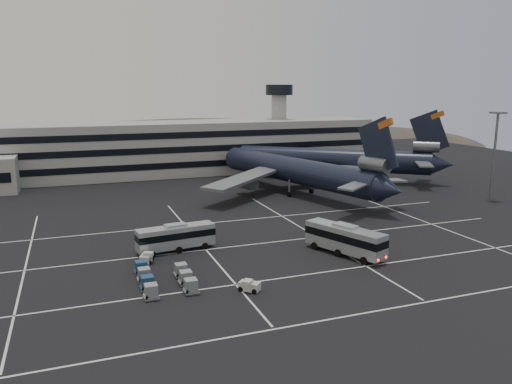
% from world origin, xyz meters
% --- Properties ---
extents(ground, '(260.00, 260.00, 0.00)m').
position_xyz_m(ground, '(0.00, 0.00, 0.00)').
color(ground, black).
rests_on(ground, ground).
extents(lane_markings, '(90.00, 55.62, 0.01)m').
position_xyz_m(lane_markings, '(0.95, 0.72, 0.01)').
color(lane_markings, silver).
rests_on(lane_markings, ground).
extents(terminal, '(125.00, 26.00, 24.00)m').
position_xyz_m(terminal, '(-2.95, 71.14, 6.93)').
color(terminal, gray).
rests_on(terminal, ground).
extents(hills, '(352.00, 180.00, 44.00)m').
position_xyz_m(hills, '(17.99, 170.00, -12.07)').
color(hills, '#38332B').
rests_on(hills, ground).
extents(lightpole_right, '(2.40, 2.40, 18.28)m').
position_xyz_m(lightpole_right, '(58.00, 15.00, 11.82)').
color(lightpole_right, slate).
rests_on(lightpole_right, ground).
extents(trijet_main, '(45.75, 56.80, 18.08)m').
position_xyz_m(trijet_main, '(22.75, 35.01, 5.25)').
color(trijet_main, black).
rests_on(trijet_main, ground).
extents(trijet_far, '(48.47, 40.74, 18.08)m').
position_xyz_m(trijet_far, '(39.34, 47.23, 5.43)').
color(trijet_far, black).
rests_on(trijet_far, ground).
extents(bus_near, '(7.25, 12.58, 4.38)m').
position_xyz_m(bus_near, '(11.72, -4.86, 2.40)').
color(bus_near, '#999DA1').
rests_on(bus_near, ground).
extents(bus_far, '(11.48, 3.95, 3.97)m').
position_xyz_m(bus_far, '(-10.11, 5.08, 2.17)').
color(bus_far, '#999DA1').
rests_on(bus_far, ground).
extents(tug_a, '(2.30, 2.80, 1.57)m').
position_xyz_m(tug_a, '(-14.88, 1.50, 0.69)').
color(tug_a, '#B9B8B4').
rests_on(tug_a, ground).
extents(tug_b, '(2.67, 2.63, 1.51)m').
position_xyz_m(tug_b, '(-5.05, -12.39, 0.67)').
color(tug_b, '#B9B8B4').
rests_on(tug_b, ground).
extents(uld_cluster, '(6.22, 10.10, 1.67)m').
position_xyz_m(uld_cluster, '(-14.14, -7.06, 0.81)').
color(uld_cluster, '#2D2D30').
rests_on(uld_cluster, ground).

